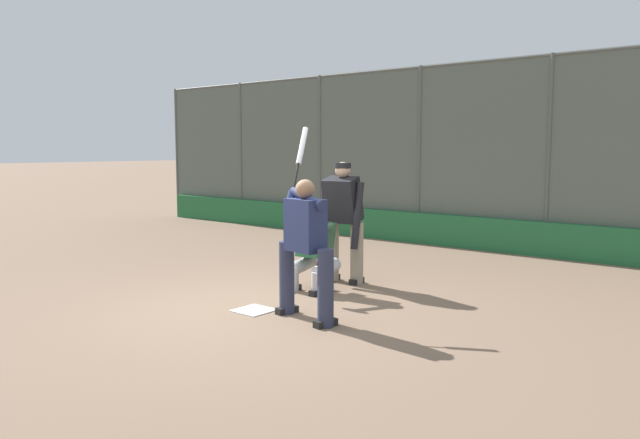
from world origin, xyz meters
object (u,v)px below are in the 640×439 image
Objects in this scene: catcher_behind_plate at (313,246)px; spare_bat_by_padding at (319,263)px; batter_at_plate at (305,244)px; umpire_home at (343,218)px.

catcher_behind_plate reaches higher than spare_bat_by_padding.
umpire_home is at bearing -53.35° from batter_at_plate.
umpire_home reaches higher than spare_bat_by_padding.
batter_at_plate reaches higher than umpire_home.
batter_at_plate reaches higher than catcher_behind_plate.
umpire_home is at bearing -68.73° from spare_bat_by_padding.
batter_at_plate is 2.06m from umpire_home.
spare_bat_by_padding is at bearing -43.31° from umpire_home.
batter_at_plate reaches higher than spare_bat_by_padding.
catcher_behind_plate is at bearing -85.29° from spare_bat_by_padding.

